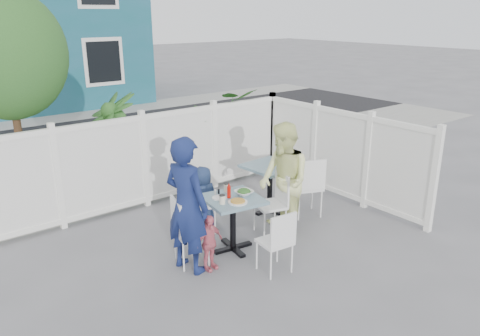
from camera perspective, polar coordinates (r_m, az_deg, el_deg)
ground at (r=6.46m, az=-1.88°, el=-11.30°), size 80.00×80.00×0.00m
near_sidewalk at (r=9.51m, az=-15.68°, el=-1.90°), size 24.00×2.60×0.01m
street at (r=12.87m, az=-22.24°, el=2.69°), size 24.00×5.00×0.01m
far_sidewalk at (r=15.81m, az=-25.56°, el=5.00°), size 24.00×1.60×0.01m
fence_back at (r=8.09m, az=-11.56°, el=0.67°), size 5.86×0.08×1.60m
fence_right at (r=8.48m, az=12.05°, el=1.48°), size 0.08×3.66×1.60m
tree at (r=8.03m, az=-26.59°, el=12.20°), size 1.80×1.62×3.59m
potted_shrub_a at (r=8.57m, az=-15.07°, el=2.53°), size 1.09×1.09×1.89m
potted_shrub_b at (r=9.47m, az=-3.30°, el=4.34°), size 1.62×1.40×1.80m
main_table at (r=6.49m, az=-0.89°, el=-5.11°), size 0.85×0.85×0.79m
spare_table at (r=7.77m, az=3.68°, el=-0.93°), size 0.82×0.82×0.81m
chair_left at (r=6.20m, az=-6.71°, el=-7.10°), size 0.50×0.51×0.94m
chair_right at (r=7.03m, az=4.30°, el=-3.77°), size 0.52×0.53×0.95m
chair_back at (r=7.17m, az=-5.00°, el=-3.56°), size 0.52×0.51×0.90m
chair_near at (r=5.98m, az=4.68°, el=-8.54°), size 0.43×0.41×0.86m
chair_spare at (r=7.62m, az=8.37°, el=-1.84°), size 0.59×0.58×1.01m
man at (r=5.94m, az=-6.51°, el=-4.53°), size 0.58×0.74×1.80m
woman at (r=6.89m, az=5.35°, el=-1.54°), size 0.87×0.99×1.72m
boy at (r=7.21m, az=-4.50°, el=-3.65°), size 0.51×0.35×1.00m
toddler at (r=6.12m, az=-3.80°, el=-9.09°), size 0.47×0.25×0.76m
plate_main at (r=6.26m, az=-0.27°, el=-4.18°), size 0.26×0.26×0.02m
plate_side at (r=6.41m, az=-2.54°, el=-3.65°), size 0.20×0.20×0.01m
salad_bowl at (r=6.52m, az=0.49°, el=-3.02°), size 0.25×0.25×0.06m
coffee_cup_a at (r=6.22m, az=-2.18°, el=-3.88°), size 0.08×0.08×0.12m
coffee_cup_b at (r=6.63m, az=-1.66°, el=-2.42°), size 0.08×0.08×0.12m
ketchup_bottle at (r=6.40m, az=-1.36°, el=-2.96°), size 0.05×0.05×0.17m
salt_shaker at (r=6.54m, az=-3.04°, el=-2.93°), size 0.03×0.03×0.07m
pepper_shaker at (r=6.56m, az=-2.61°, el=-2.87°), size 0.03×0.03×0.07m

